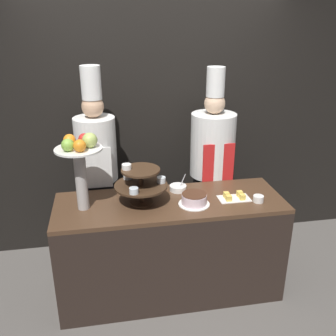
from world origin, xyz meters
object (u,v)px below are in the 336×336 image
object	(u,v)px
chef_left	(97,165)
tiered_stand	(140,183)
cake_round	(194,199)
fruit_pedestal	(80,158)
cake_square_tray	(234,197)
chef_center_left	(212,161)
cup_white	(258,199)
serving_bowl_far	(178,188)

from	to	relation	value
chef_left	tiered_stand	bearing A→B (deg)	-57.42
tiered_stand	cake_round	xyz separation A→B (m)	(0.41, -0.10, -0.14)
fruit_pedestal	cake_square_tray	bearing A→B (deg)	-2.50
chef_center_left	cake_square_tray	bearing A→B (deg)	-87.86
cake_round	chef_center_left	xyz separation A→B (m)	(0.33, 0.62, 0.07)
chef_left	chef_center_left	bearing A→B (deg)	-0.00
cup_white	fruit_pedestal	bearing A→B (deg)	174.37
cake_round	cake_square_tray	bearing A→B (deg)	6.17
cup_white	serving_bowl_far	distance (m)	0.68
cup_white	chef_left	world-z (taller)	chef_left
fruit_pedestal	cup_white	xyz separation A→B (m)	(1.38, -0.14, -0.39)
cup_white	serving_bowl_far	size ratio (longest dim) A/B	0.57
tiered_stand	chef_center_left	size ratio (longest dim) A/B	0.23
serving_bowl_far	cake_round	bearing A→B (deg)	-75.30
fruit_pedestal	chef_center_left	size ratio (longest dim) A/B	0.32
fruit_pedestal	cup_white	size ratio (longest dim) A/B	7.16
cup_white	chef_center_left	xyz separation A→B (m)	(-0.20, 0.67, 0.09)
cake_square_tray	tiered_stand	bearing A→B (deg)	175.69
cup_white	cake_square_tray	xyz separation A→B (m)	(-0.17, 0.08, -0.01)
tiered_stand	cake_round	world-z (taller)	tiered_stand
cake_round	chef_center_left	distance (m)	0.70
tiered_stand	chef_left	xyz separation A→B (m)	(-0.34, 0.53, -0.04)
tiered_stand	cake_round	distance (m)	0.45
cake_round	chef_left	size ratio (longest dim) A/B	0.13
tiered_stand	serving_bowl_far	size ratio (longest dim) A/B	2.86
cake_round	serving_bowl_far	xyz separation A→B (m)	(-0.07, 0.28, -0.02)
fruit_pedestal	cup_white	world-z (taller)	fruit_pedestal
chef_left	chef_center_left	distance (m)	1.08
tiered_stand	chef_left	distance (m)	0.63
cake_round	cake_square_tray	xyz separation A→B (m)	(0.35, 0.04, -0.03)
fruit_pedestal	chef_left	world-z (taller)	chef_left
tiered_stand	chef_center_left	xyz separation A→B (m)	(0.74, 0.53, -0.07)
tiered_stand	cake_square_tray	bearing A→B (deg)	-4.31
tiered_stand	cake_square_tray	distance (m)	0.78
chef_left	fruit_pedestal	bearing A→B (deg)	-101.49
chef_center_left	cup_white	bearing A→B (deg)	-73.58
chef_left	chef_center_left	world-z (taller)	chef_left
fruit_pedestal	cup_white	bearing A→B (deg)	-5.63
cake_round	fruit_pedestal	bearing A→B (deg)	174.00
cake_square_tray	serving_bowl_far	size ratio (longest dim) A/B	1.74
tiered_stand	cup_white	xyz separation A→B (m)	(0.94, -0.14, -0.16)
serving_bowl_far	chef_left	xyz separation A→B (m)	(-0.68, 0.34, 0.12)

